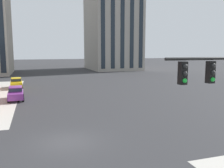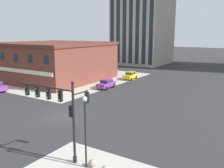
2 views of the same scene
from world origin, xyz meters
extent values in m
plane|color=#2D2D30|center=(0.00, 0.00, 0.00)|extent=(320.00, 320.00, 0.00)
cube|color=black|center=(4.87, -7.79, 5.28)|extent=(0.28, 0.28, 0.90)
sphere|color=#282828|center=(4.87, -7.95, 5.56)|extent=(0.18, 0.18, 0.18)
sphere|color=#282828|center=(4.87, -7.95, 5.28)|extent=(0.18, 0.18, 0.18)
sphere|color=green|center=(4.87, -7.95, 5.00)|extent=(0.18, 0.18, 0.18)
cube|color=black|center=(3.56, -7.79, 5.28)|extent=(0.28, 0.28, 0.90)
sphere|color=#282828|center=(3.56, -7.95, 5.56)|extent=(0.18, 0.18, 0.18)
sphere|color=#282828|center=(3.56, -7.95, 5.28)|extent=(0.18, 0.18, 0.18)
sphere|color=green|center=(3.56, -7.95, 5.00)|extent=(0.18, 0.18, 0.18)
cube|color=#7A3389|center=(-4.21, 16.08, 0.70)|extent=(1.94, 4.47, 0.76)
cube|color=#7A3389|center=(-4.22, 16.23, 1.38)|extent=(1.58, 2.17, 0.60)
cube|color=#232D38|center=(-4.22, 16.23, 1.38)|extent=(1.62, 2.26, 0.40)
cylinder|color=black|center=(-3.32, 14.75, 0.32)|extent=(0.25, 0.65, 0.64)
cylinder|color=black|center=(-4.99, 14.68, 0.32)|extent=(0.25, 0.65, 0.64)
cylinder|color=black|center=(-3.43, 17.48, 0.32)|extent=(0.25, 0.65, 0.64)
cylinder|color=black|center=(-5.10, 17.41, 0.32)|extent=(0.25, 0.65, 0.64)
cube|color=gold|center=(-4.78, 26.52, 0.70)|extent=(2.05, 4.51, 0.76)
cube|color=gold|center=(-4.79, 26.67, 1.38)|extent=(1.63, 2.21, 0.60)
cube|color=#232D38|center=(-4.79, 26.67, 1.38)|extent=(1.67, 2.30, 0.40)
cylinder|color=black|center=(-3.86, 25.22, 0.32)|extent=(0.26, 0.65, 0.64)
cylinder|color=black|center=(-5.53, 25.10, 0.32)|extent=(0.26, 0.65, 0.64)
cylinder|color=black|center=(-4.04, 27.94, 0.32)|extent=(0.26, 0.65, 0.64)
cylinder|color=black|center=(-5.71, 27.83, 0.32)|extent=(0.26, 0.65, 0.64)
camera|label=1|loc=(-1.95, -15.87, 6.16)|focal=38.86mm
camera|label=2|loc=(21.08, -21.60, 10.16)|focal=40.06mm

